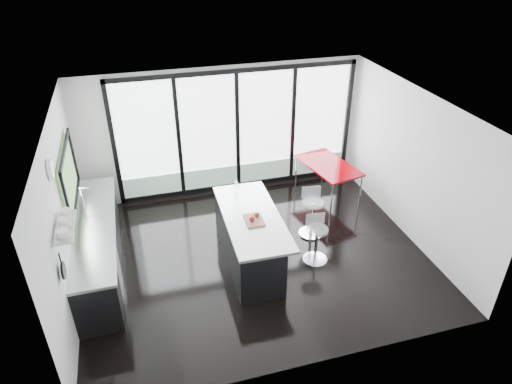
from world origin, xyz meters
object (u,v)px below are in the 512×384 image
object	(u,v)px
island	(248,238)
red_table	(327,181)
bar_stool_near	(316,244)
bar_stool_far	(312,218)

from	to	relation	value
island	red_table	distance (m)	2.77
bar_stool_near	red_table	world-z (taller)	red_table
bar_stool_far	red_table	distance (m)	1.50
bar_stool_near	red_table	xyz separation A→B (m)	(1.08, 2.00, 0.04)
island	bar_stool_far	distance (m)	1.44
bar_stool_far	red_table	size ratio (longest dim) A/B	0.51
bar_stool_near	red_table	size ratio (longest dim) A/B	0.48
island	red_table	xyz separation A→B (m)	(2.22, 1.65, -0.08)
bar_stool_far	island	bearing A→B (deg)	-155.88
bar_stool_near	bar_stool_far	distance (m)	0.80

